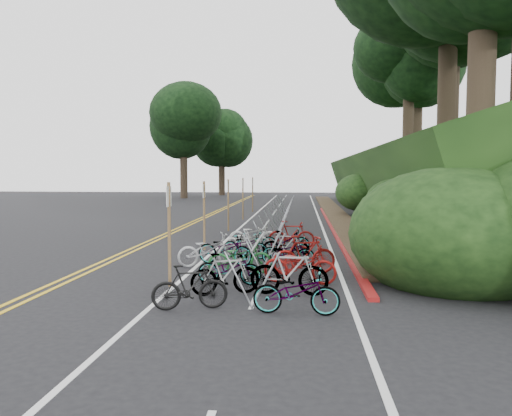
# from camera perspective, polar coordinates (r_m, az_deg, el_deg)

# --- Properties ---
(ground) EXTENTS (120.00, 120.00, 0.00)m
(ground) POSITION_cam_1_polar(r_m,az_deg,el_deg) (13.74, -12.48, -7.82)
(ground) COLOR black
(ground) RESTS_ON ground
(road_markings) EXTENTS (7.47, 80.00, 0.01)m
(road_markings) POSITION_cam_1_polar(r_m,az_deg,el_deg) (23.33, -3.42, -2.87)
(road_markings) COLOR gold
(road_markings) RESTS_ON ground
(red_curb) EXTENTS (0.25, 28.00, 0.10)m
(red_curb) POSITION_cam_1_polar(r_m,az_deg,el_deg) (25.01, 8.82, -2.34)
(red_curb) COLOR maroon
(red_curb) RESTS_ON ground
(embankment) EXTENTS (14.30, 48.14, 9.11)m
(embankment) POSITION_cam_1_polar(r_m,az_deg,el_deg) (33.05, 20.78, 3.35)
(embankment) COLOR black
(embankment) RESTS_ON ground
(tree_cluster) EXTENTS (32.93, 54.44, 19.25)m
(tree_cluster) POSITION_cam_1_polar(r_m,az_deg,el_deg) (36.47, 14.72, 18.49)
(tree_cluster) COLOR #2D2319
(tree_cluster) RESTS_ON ground
(bike_rack_front) EXTENTS (1.17, 3.33, 1.23)m
(bike_rack_front) POSITION_cam_1_polar(r_m,az_deg,el_deg) (11.77, 0.30, -5.22)
(bike_rack_front) COLOR gray
(bike_rack_front) RESTS_ON ground
(bike_racks_rest) EXTENTS (1.14, 23.00, 1.17)m
(bike_racks_rest) POSITION_cam_1_polar(r_m,az_deg,el_deg) (25.90, 2.73, -0.30)
(bike_racks_rest) COLOR gray
(bike_racks_rest) RESTS_ON ground
(signpost_near) EXTENTS (0.08, 0.40, 2.58)m
(signpost_near) POSITION_cam_1_polar(r_m,az_deg,el_deg) (12.40, -9.89, -2.18)
(signpost_near) COLOR brown
(signpost_near) RESTS_ON ground
(signposts_rest) EXTENTS (0.08, 18.40, 2.50)m
(signposts_rest) POSITION_cam_1_polar(r_m,az_deg,el_deg) (27.07, -2.26, 1.11)
(signposts_rest) COLOR brown
(signposts_rest) RESTS_ON ground
(bike_front) EXTENTS (1.41, 1.96, 0.98)m
(bike_front) POSITION_cam_1_polar(r_m,az_deg,el_deg) (15.13, -5.51, -4.77)
(bike_front) COLOR #9E9EA3
(bike_front) RESTS_ON ground
(bike_valet) EXTENTS (3.52, 10.55, 1.09)m
(bike_valet) POSITION_cam_1_polar(r_m,az_deg,el_deg) (14.51, 0.98, -5.19)
(bike_valet) COLOR black
(bike_valet) RESTS_ON ground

